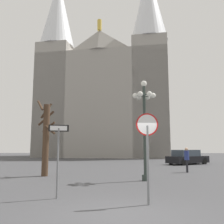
{
  "coord_description": "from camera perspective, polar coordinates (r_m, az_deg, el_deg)",
  "views": [
    {
      "loc": [
        -0.05,
        -6.74,
        1.76
      ],
      "look_at": [
        -0.78,
        18.0,
        5.19
      ],
      "focal_mm": 39.84,
      "sensor_mm": 36.0,
      "label": 1
    }
  ],
  "objects": [
    {
      "name": "stop_sign",
      "position": [
        7.93,
        8.13,
        -6.51
      ],
      "size": [
        0.71,
        0.14,
        2.81
      ],
      "color": "slate",
      "rests_on": "ground"
    },
    {
      "name": "bare_tree",
      "position": [
        15.73,
        -14.94,
        -5.52
      ],
      "size": [
        1.24,
        1.33,
        4.62
      ],
      "color": "#473323",
      "rests_on": "ground"
    },
    {
      "name": "street_lamp",
      "position": [
        13.39,
        7.44,
        -1.01
      ],
      "size": [
        1.26,
        1.13,
        5.31
      ],
      "color": "#2D3833",
      "rests_on": "ground"
    },
    {
      "name": "one_way_arrow_sign",
      "position": [
        8.96,
        -12.28,
        -8.78
      ],
      "size": [
        0.69,
        0.21,
        2.52
      ],
      "color": "slate",
      "rests_on": "ground"
    },
    {
      "name": "pedestrian_walking",
      "position": [
        18.08,
        16.78,
        -9.92
      ],
      "size": [
        0.32,
        0.32,
        1.68
      ],
      "color": "black",
      "rests_on": "ground"
    },
    {
      "name": "ground_plane",
      "position": [
        6.97,
        2.23,
        -22.54
      ],
      "size": [
        120.0,
        120.0,
        0.0
      ],
      "primitive_type": "plane",
      "color": "#424244"
    },
    {
      "name": "parked_car_near_black",
      "position": [
        26.06,
        16.86,
        -9.97
      ],
      "size": [
        4.62,
        3.89,
        1.42
      ],
      "color": "black",
      "rests_on": "ground"
    },
    {
      "name": "cathedral",
      "position": [
        42.92,
        -1.94,
        5.01
      ],
      "size": [
        22.75,
        14.0,
        32.74
      ],
      "color": "gray",
      "rests_on": "ground"
    }
  ]
}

